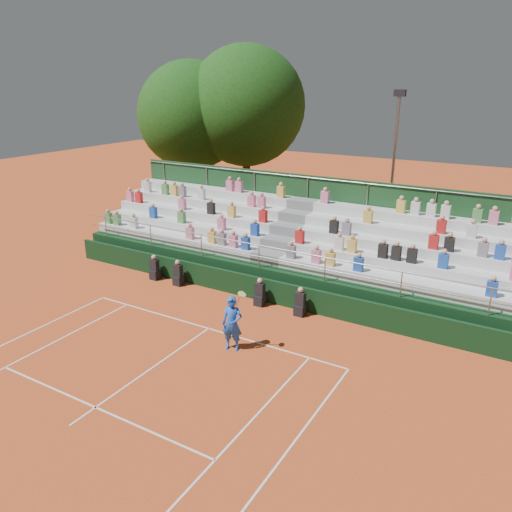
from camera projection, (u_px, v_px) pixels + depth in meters
The scene contains 8 objects.
ground at pixel (209, 329), 18.57m from camera, with size 90.00×90.00×0.00m, color #C84E21.
courtside_wall at pixel (252, 287), 21.00m from camera, with size 20.00×0.15×1.00m, color black.
line_officials at pixel (219, 285), 21.31m from camera, with size 7.83×0.40×1.19m.
grandstand at pixel (288, 253), 23.44m from camera, with size 20.00×5.20×4.40m.
tennis_player at pixel (232, 324), 16.85m from camera, with size 0.93×0.63×2.22m.
tree_west at pixel (192, 116), 32.20m from camera, with size 6.91×6.91×10.00m.
tree_east at pixel (246, 106), 31.48m from camera, with size 7.49×7.49×10.90m.
floodlight_mast at pixel (394, 157), 26.76m from camera, with size 0.60×0.25×8.27m.
Camera 1 is at (9.91, -13.42, 8.77)m, focal length 35.00 mm.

